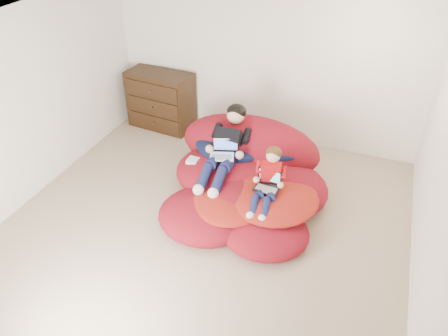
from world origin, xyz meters
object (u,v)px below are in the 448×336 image
older_boy (227,143)px  laptop_white (224,151)px  dresser (161,100)px  beanbag_pile (246,177)px  laptop_black (268,183)px  younger_boy (269,178)px

older_boy → laptop_white: older_boy is taller
dresser → laptop_white: bearing=-39.1°
laptop_white → beanbag_pile: bearing=3.4°
dresser → laptop_black: 3.00m
laptop_white → older_boy: bearing=90.0°
dresser → beanbag_pile: (2.03, -1.36, -0.22)m
dresser → younger_boy: bearing=-35.5°
younger_boy → dresser: bearing=144.5°
beanbag_pile → laptop_black: bearing=-43.1°
older_boy → younger_boy: 0.89m
beanbag_pile → laptop_white: (-0.33, -0.02, 0.37)m
beanbag_pile → older_boy: size_ratio=1.81×
laptop_white → younger_boy: bearing=-25.7°
younger_boy → laptop_black: bearing=-90.0°
younger_boy → laptop_black: (0.00, -0.01, -0.07)m
older_boy → laptop_white: bearing=-90.0°
older_boy → younger_boy: (0.74, -0.49, -0.07)m
dresser → younger_boy: dresser is taller
dresser → older_boy: bearing=-36.3°
dresser → younger_boy: size_ratio=1.42×
older_boy → laptop_black: (0.74, -0.50, -0.14)m
younger_boy → laptop_white: 0.82m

